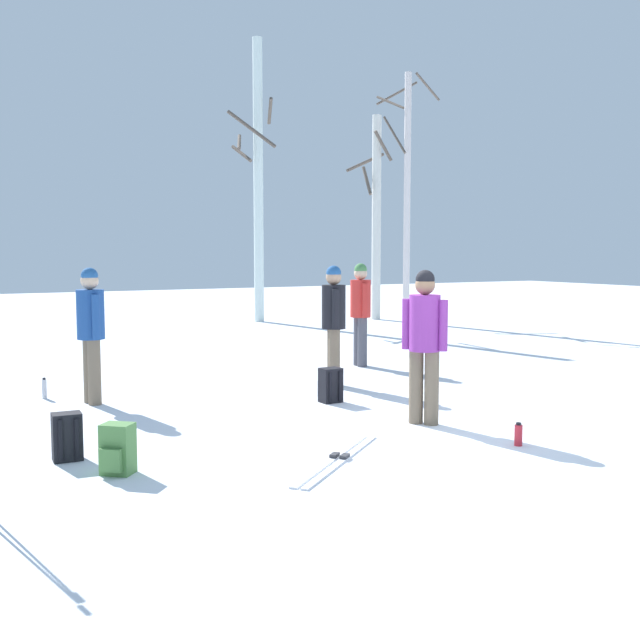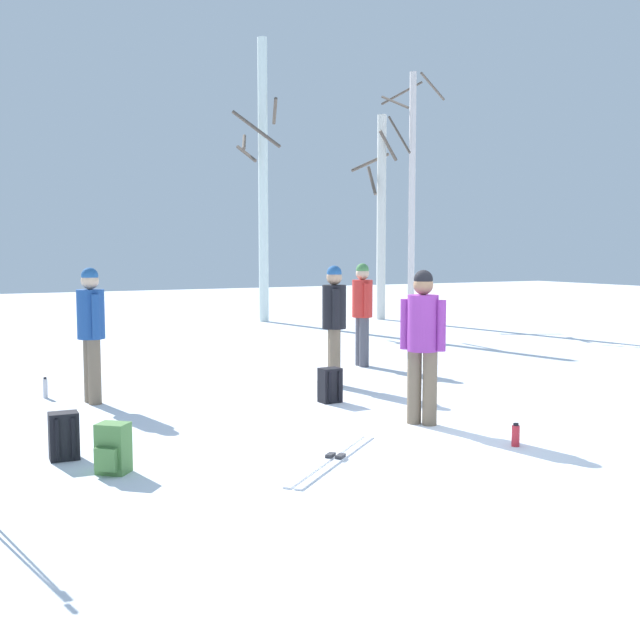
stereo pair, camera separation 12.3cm
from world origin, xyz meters
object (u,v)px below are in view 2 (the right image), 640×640
at_px(water_bottle_0, 516,435).
at_px(birch_tree_2, 263,179).
at_px(person_2, 423,337).
at_px(ski_pair_lying_0, 334,459).
at_px(person_1, 334,317).
at_px(person_0, 362,308).
at_px(backpack_1, 330,385).
at_px(birch_tree_4, 411,191).
at_px(water_bottle_1, 45,388).
at_px(person_3, 91,326).
at_px(backpack_2, 113,449).
at_px(backpack_0, 64,436).
at_px(birch_tree_3, 381,215).

relative_size(water_bottle_0, birch_tree_2, 0.03).
xyz_separation_m(person_2, ski_pair_lying_0, (-1.56, -0.82, -0.97)).
xyz_separation_m(person_1, water_bottle_0, (-0.02, -3.77, -0.87)).
bearing_deg(birch_tree_2, person_0, -101.87).
xyz_separation_m(ski_pair_lying_0, birch_tree_2, (4.85, 12.88, 3.84)).
relative_size(person_2, backpack_1, 3.90).
bearing_deg(ski_pair_lying_0, birch_tree_4, 52.65).
distance_m(person_1, water_bottle_1, 4.00).
relative_size(person_2, birch_tree_4, 0.26).
xyz_separation_m(person_2, birch_tree_4, (6.69, 9.99, 2.53)).
distance_m(person_2, person_3, 4.17).
distance_m(person_1, backpack_2, 4.76).
bearing_deg(ski_pair_lying_0, birch_tree_2, 69.35).
height_order(person_2, birch_tree_2, birch_tree_2).
distance_m(backpack_0, backpack_1, 3.62).
bearing_deg(backpack_0, person_1, 28.36).
relative_size(person_3, backpack_1, 3.90).
distance_m(backpack_2, birch_tree_4, 14.81).
bearing_deg(backpack_2, birch_tree_4, 45.40).
xyz_separation_m(backpack_0, backpack_1, (3.43, 1.18, 0.00)).
bearing_deg(backpack_2, backpack_1, 30.50).
relative_size(person_1, birch_tree_3, 0.30).
xyz_separation_m(person_3, backpack_0, (-0.74, -2.52, -0.77)).
bearing_deg(water_bottle_0, birch_tree_4, 60.19).
height_order(person_0, person_1, same).
distance_m(person_1, birch_tree_2, 10.37).
bearing_deg(water_bottle_1, person_2, -45.16).
relative_size(person_0, water_bottle_0, 7.41).
distance_m(ski_pair_lying_0, birch_tree_2, 14.29).
height_order(water_bottle_1, birch_tree_3, birch_tree_3).
bearing_deg(birch_tree_3, backpack_0, -133.52).
bearing_deg(person_3, backpack_2, -97.88).
distance_m(person_2, ski_pair_lying_0, 2.01).
bearing_deg(water_bottle_1, person_3, -52.09).
bearing_deg(water_bottle_0, person_0, 75.68).
height_order(birch_tree_2, birch_tree_3, birch_tree_2).
bearing_deg(backpack_1, person_3, 153.43).
bearing_deg(backpack_1, ski_pair_lying_0, -117.55).
bearing_deg(birch_tree_3, water_bottle_0, -116.64).
distance_m(backpack_0, birch_tree_3, 15.07).
xyz_separation_m(backpack_1, water_bottle_1, (-3.17, 1.97, -0.08)).
distance_m(water_bottle_1, birch_tree_4, 12.54).
bearing_deg(water_bottle_1, person_1, -14.28).
distance_m(ski_pair_lying_0, backpack_2, 1.97).
bearing_deg(backpack_2, ski_pair_lying_0, -15.64).
relative_size(backpack_0, water_bottle_1, 1.60).
bearing_deg(person_2, birch_tree_3, 59.88).
bearing_deg(birch_tree_3, person_1, -125.75).
relative_size(backpack_2, birch_tree_2, 0.06).
bearing_deg(backpack_1, birch_tree_4, 50.28).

